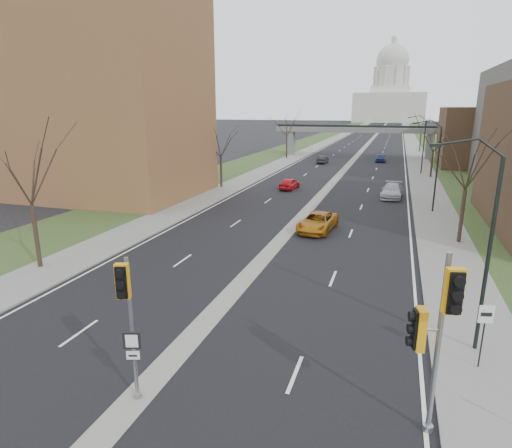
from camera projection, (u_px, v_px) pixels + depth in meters
The scene contains 28 objects.
ground at pixel (153, 380), 16.02m from camera, with size 700.00×700.00×0.00m, color black.
road_surface at pixel (375, 136), 153.60m from camera, with size 20.00×600.00×0.01m, color black.
median_strip at pixel (375, 136), 153.60m from camera, with size 1.20×600.00×0.02m, color gray.
sidewalk_right at pixel (410, 137), 149.99m from camera, with size 4.00×600.00×0.12m, color gray.
sidewalk_left at pixel (341, 136), 157.19m from camera, with size 4.00×600.00×0.12m, color gray.
grass_verge_right at pixel (428, 137), 148.20m from camera, with size 8.00×600.00×0.10m, color #253B1B.
grass_verge_left at pixel (325, 135), 158.99m from camera, with size 8.00×600.00×0.10m, color #253B1B.
apartment_building at pixel (86, 98), 48.45m from camera, with size 25.00×16.00×22.00m, color #8D5E38.
commercial_block_far at pixel (485, 138), 72.32m from camera, with size 14.00×14.00×10.00m, color brown.
pedestrian_bridge at pixel (358, 133), 88.13m from camera, with size 34.00×3.00×6.45m.
capitol at pixel (390, 95), 304.65m from camera, with size 48.00×42.00×55.75m.
streetlight_near at pixel (475, 186), 16.41m from camera, with size 2.61×0.20×8.70m.
streetlight_mid at pixel (431, 140), 40.26m from camera, with size 2.61×0.20×8.70m.
streetlight_far at pixel (420, 128), 64.10m from camera, with size 2.61×0.20×8.70m.
tree_left_a at pixel (26, 164), 25.52m from camera, with size 7.20×7.20×9.40m.
tree_left_b at pixel (220, 138), 53.14m from camera, with size 6.75×6.75×8.81m.
tree_left_c at pixel (287, 123), 84.11m from camera, with size 7.65×7.65×9.99m.
tree_right_a at pixel (470, 155), 30.56m from camera, with size 7.20×7.20×9.40m.
tree_right_b at pixel (435, 137), 61.05m from camera, with size 6.30×6.30×8.22m.
tree_right_c at pixel (422, 121), 97.41m from camera, with size 7.65×7.65×9.99m.
signal_pole_median at pixel (127, 307), 13.82m from camera, with size 0.71×0.88×5.24m.
signal_pole_right at pixel (436, 322), 12.28m from camera, with size 1.27×1.00×5.97m.
speed_limit_sign at pixel (484, 325), 16.19m from camera, with size 0.56×0.16×2.62m.
car_left_near at pixel (290, 183), 53.61m from camera, with size 1.70×4.22×1.44m, color red.
car_left_far at pixel (323, 160), 78.60m from camera, with size 1.43×4.11×1.35m, color black.
car_right_near at pixel (318, 222), 35.36m from camera, with size 2.49×5.41×1.50m, color #A66411.
car_right_mid at pixel (392, 191), 48.45m from camera, with size 2.22×5.46×1.58m, color #A6A6AE.
car_right_far at pixel (381, 158), 80.72m from camera, with size 1.80×4.49×1.53m, color navy.
Camera 1 is at (8.01, -12.03, 9.87)m, focal length 30.00 mm.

